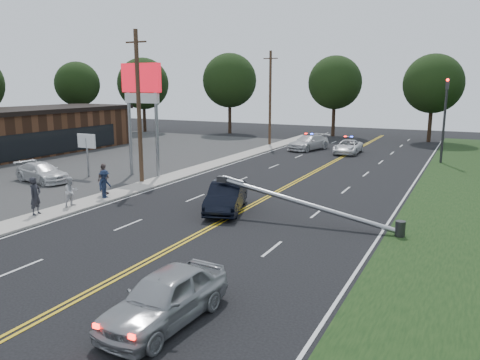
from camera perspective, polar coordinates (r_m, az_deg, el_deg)
The scene contains 24 objects.
ground at distance 17.81m, azimuth -12.52°, elevation -10.34°, with size 120.00×120.00×0.00m, color black.
parking_lot at distance 38.67m, azimuth -26.40°, elevation 0.62°, with size 25.00×60.00×0.01m, color #2D2D2D.
sidewalk at distance 30.32m, azimuth -13.01°, elevation -1.09°, with size 1.80×70.00×0.12m, color #ACA59B.
centerline_yellow at distance 25.90m, azimuth 1.52°, elevation -3.06°, with size 0.36×80.00×0.00m, color gold.
pylon_sign at distance 34.04m, azimuth -11.91°, elevation 10.41°, with size 3.20×0.35×8.00m.
small_sign at distance 35.13m, azimuth -18.18°, elevation 4.11°, with size 1.60×0.14×3.10m.
traffic_signal at distance 42.82m, azimuth 23.70°, elevation 7.49°, with size 0.28×0.41×7.05m.
fallen_streetlight at distance 22.40m, azimuth 9.08°, elevation -3.15°, with size 9.36×0.44×1.91m.
utility_pole_mid at distance 31.70m, azimuth -12.24°, elevation 8.67°, with size 1.60×0.28×10.00m.
utility_pole_far at distance 50.75m, azimuth 3.69°, elevation 9.93°, with size 1.60×0.28×10.00m.
tree_3 at distance 63.34m, azimuth -19.22°, elevation 10.98°, with size 5.53×5.53×9.33m.
tree_4 at distance 66.92m, azimuth -11.73°, elevation 11.42°, with size 7.01×7.01×10.11m.
tree_5 at distance 63.53m, azimuth -1.27°, elevation 12.02°, with size 7.15×7.15×10.60m.
tree_6 at distance 61.11m, azimuth 11.50°, elevation 11.56°, with size 6.66×6.66×10.08m.
tree_7 at distance 58.11m, azimuth 22.49°, elevation 10.79°, with size 6.65×6.65×9.93m.
crashed_sedan at distance 24.56m, azimuth -1.69°, elevation -2.06°, with size 1.62×4.65×1.53m, color black.
waiting_sedan at distance 13.58m, azimuth -9.12°, elevation -13.94°, with size 1.78×4.42×1.51m, color #989B9F.
parked_car at distance 34.62m, azimuth -22.99°, elevation 0.85°, with size 1.84×4.53×1.31m, color silver.
emergency_a at distance 46.20m, azimuth 13.03°, elevation 3.96°, with size 2.15×4.66×1.30m, color white.
emergency_b at distance 48.06m, azimuth 8.36°, elevation 4.57°, with size 2.14×5.27×1.53m, color silver.
bystander_a at distance 25.58m, azimuth -23.69°, elevation -1.78°, with size 0.70×0.46×1.92m, color #222329.
bystander_b at distance 26.64m, azimuth -19.89°, elevation -1.33°, with size 0.78×0.61×1.60m, color #B9B8BE.
bystander_c at distance 28.01m, azimuth -16.17°, elevation -0.46°, with size 1.05×0.61×1.63m, color #17223B.
bystander_d at distance 28.86m, azimuth -16.30°, elevation 0.12°, with size 1.09×0.45×1.86m, color #61504E.
Camera 1 is at (10.62, -12.69, 6.58)m, focal length 35.00 mm.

